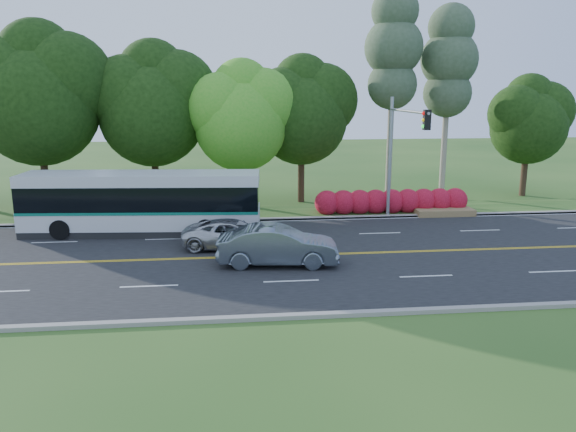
{
  "coord_description": "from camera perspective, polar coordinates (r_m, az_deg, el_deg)",
  "views": [
    {
      "loc": [
        -2.9,
        -24.37,
        7.39
      ],
      "look_at": [
        -0.03,
        2.0,
        1.4
      ],
      "focal_mm": 35.0,
      "sensor_mm": 36.0,
      "label": 1
    }
  ],
  "objects": [
    {
      "name": "curb_north",
      "position": [
        32.48,
        -0.93,
        -0.3
      ],
      "size": [
        60.0,
        0.3,
        0.15
      ],
      "primitive_type": "cube",
      "color": "gray",
      "rests_on": "ground"
    },
    {
      "name": "ground",
      "position": [
        25.63,
        0.55,
        -4.04
      ],
      "size": [
        120.0,
        120.0,
        0.0
      ],
      "primitive_type": "plane",
      "color": "#264F1A",
      "rests_on": "ground"
    },
    {
      "name": "transit_bus",
      "position": [
        30.18,
        -14.61,
        1.24
      ],
      "size": [
        12.34,
        3.6,
        3.18
      ],
      "rotation": [
        0.0,
        0.0,
        -0.08
      ],
      "color": "silver",
      "rests_on": "road"
    },
    {
      "name": "grass_verge",
      "position": [
        34.29,
        -1.22,
        0.35
      ],
      "size": [
        60.0,
        4.0,
        0.1
      ],
      "primitive_type": "cube",
      "color": "#264F1A",
      "rests_on": "ground"
    },
    {
      "name": "road",
      "position": [
        25.62,
        0.55,
        -4.02
      ],
      "size": [
        60.0,
        14.0,
        0.02
      ],
      "primitive_type": "cube",
      "color": "black",
      "rests_on": "ground"
    },
    {
      "name": "tree_row",
      "position": [
        36.57,
        -9.95,
        11.49
      ],
      "size": [
        44.7,
        9.1,
        13.84
      ],
      "color": "#302215",
      "rests_on": "ground"
    },
    {
      "name": "curb_south",
      "position": [
        18.93,
        3.13,
        -10.03
      ],
      "size": [
        60.0,
        0.3,
        0.15
      ],
      "primitive_type": "cube",
      "color": "gray",
      "rests_on": "ground"
    },
    {
      "name": "suv",
      "position": [
        26.76,
        -5.5,
        -1.84
      ],
      "size": [
        5.09,
        2.9,
        1.34
      ],
      "primitive_type": "imported",
      "rotation": [
        0.0,
        0.0,
        1.42
      ],
      "color": "#B9BABD",
      "rests_on": "road"
    },
    {
      "name": "traffic_signal",
      "position": [
        31.34,
        11.35,
        7.49
      ],
      "size": [
        0.42,
        6.1,
        7.0
      ],
      "color": "#96999F",
      "rests_on": "ground"
    },
    {
      "name": "sedan",
      "position": [
        24.04,
        -1.05,
        -3.02
      ],
      "size": [
        5.31,
        2.31,
        1.7
      ],
      "primitive_type": "imported",
      "rotation": [
        0.0,
        0.0,
        1.47
      ],
      "color": "slate",
      "rests_on": "road"
    },
    {
      "name": "bougainvillea_hedge",
      "position": [
        34.69,
        10.81,
        1.4
      ],
      "size": [
        9.5,
        2.25,
        1.5
      ],
      "color": "maroon",
      "rests_on": "ground"
    },
    {
      "name": "lane_markings",
      "position": [
        25.61,
        0.34,
        -4.0
      ],
      "size": [
        57.6,
        13.82,
        0.0
      ],
      "color": "gold",
      "rests_on": "road"
    }
  ]
}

